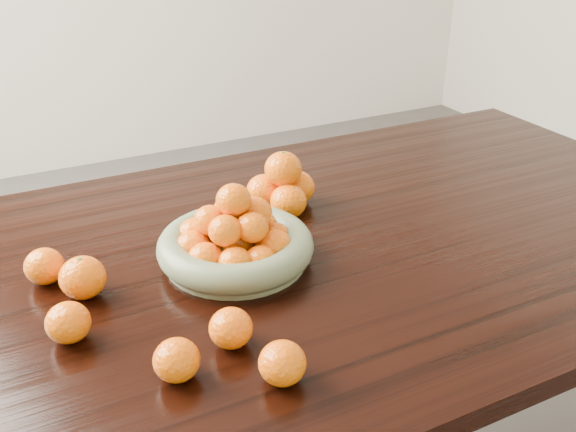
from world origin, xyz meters
name	(u,v)px	position (x,y,z in m)	size (l,w,h in m)	color
dining_table	(278,289)	(0.00, 0.00, 0.66)	(2.00, 1.00, 0.75)	black
fruit_bowl	(235,242)	(-0.09, 0.00, 0.79)	(0.29, 0.29, 0.15)	#667152
orange_pyramid	(283,187)	(0.09, 0.16, 0.80)	(0.15, 0.15, 0.13)	orange
loose_orange_0	(83,278)	(-0.36, 0.01, 0.79)	(0.08, 0.08, 0.07)	orange
loose_orange_1	(282,363)	(-0.15, -0.33, 0.78)	(0.07, 0.07, 0.06)	orange
loose_orange_2	(231,328)	(-0.19, -0.23, 0.78)	(0.07, 0.07, 0.06)	orange
loose_orange_3	(68,322)	(-0.40, -0.10, 0.78)	(0.07, 0.07, 0.06)	orange
loose_orange_4	(44,266)	(-0.41, 0.08, 0.78)	(0.07, 0.07, 0.06)	orange
loose_orange_5	(177,360)	(-0.28, -0.26, 0.78)	(0.07, 0.07, 0.06)	orange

